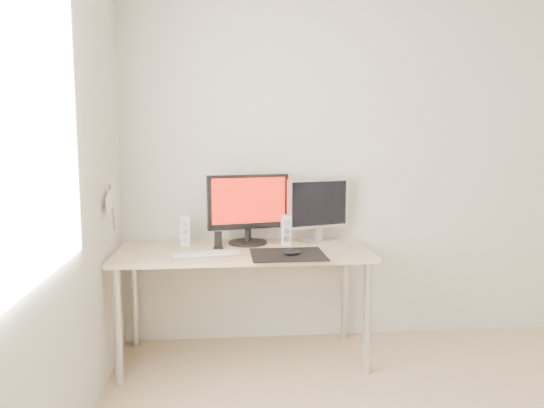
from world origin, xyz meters
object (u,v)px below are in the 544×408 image
desk (243,261)px  phone_dock (218,243)px  main_monitor (248,206)px  second_monitor (318,207)px  mouse (292,252)px  speaker_left (185,231)px  speaker_right (286,230)px  keyboard (206,255)px

desk → phone_dock: bearing=165.6°
main_monitor → second_monitor: main_monitor is taller
main_monitor → second_monitor: (0.48, 0.04, -0.01)m
mouse → main_monitor: main_monitor is taller
speaker_left → desk: bearing=-22.3°
main_monitor → speaker_right: bearing=-6.8°
mouse → main_monitor: 0.51m
desk → mouse: bearing=-37.1°
mouse → speaker_right: bearing=89.2°
keyboard → main_monitor: bearing=50.7°
mouse → keyboard: (-0.51, 0.05, -0.01)m
keyboard → phone_dock: (0.07, 0.21, 0.03)m
speaker_right → phone_dock: (-0.45, -0.09, -0.06)m
speaker_right → keyboard: bearing=-149.9°
second_monitor → speaker_left: bearing=-176.8°
main_monitor → phone_dock: bearing=-148.6°
main_monitor → speaker_left: (-0.41, -0.01, -0.16)m
main_monitor → desk: bearing=-104.9°
speaker_left → keyboard: speaker_left is taller
speaker_left → mouse: bearing=-29.3°
speaker_left → second_monitor: bearing=3.2°
second_monitor → phone_dock: 0.73m
desk → speaker_right: size_ratio=8.19×
mouse → desk: (-0.29, 0.22, -0.10)m
mouse → speaker_left: size_ratio=0.54×
main_monitor → speaker_right: (0.25, -0.03, -0.16)m
mouse → speaker_left: (-0.66, 0.37, 0.08)m
main_monitor → speaker_right: main_monitor is taller
desk → main_monitor: size_ratio=2.93×
main_monitor → speaker_right: 0.30m
speaker_left → keyboard: size_ratio=0.45×
phone_dock → speaker_left: bearing=152.5°
speaker_right → phone_dock: 0.46m
desk → second_monitor: size_ratio=3.63×
phone_dock → speaker_right: bearing=11.6°
keyboard → desk: bearing=36.5°
speaker_left → phone_dock: size_ratio=1.75×
main_monitor → keyboard: main_monitor is taller
second_monitor → main_monitor: bearing=-175.3°
main_monitor → keyboard: (-0.27, -0.33, -0.25)m
speaker_left → speaker_right: 0.66m
desk → phone_dock: 0.20m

